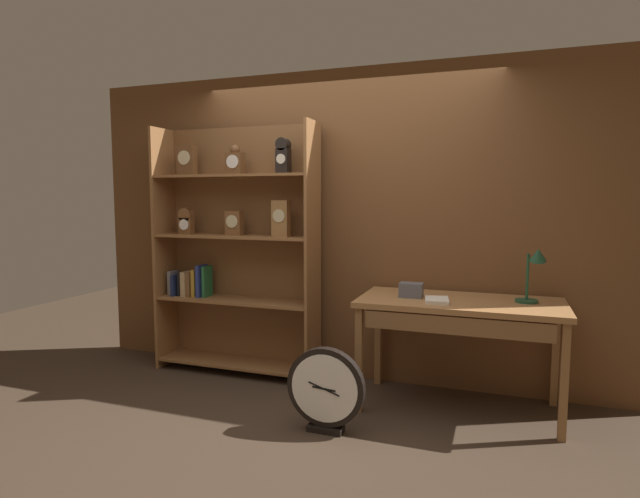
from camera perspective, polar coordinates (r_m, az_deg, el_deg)
The scene contains 8 objects.
ground_plane at distance 3.52m, azimuth -3.59°, elevation -20.17°, with size 10.00×10.00×0.00m, color #3D2D21.
back_wood_panel at distance 4.34m, azimuth 2.81°, elevation 2.60°, with size 4.80×0.05×2.60m, color brown.
bookshelf at distance 4.53m, azimuth -9.50°, elevation -0.10°, with size 1.46×0.34×2.15m.
workbench at distance 3.81m, azimuth 15.28°, elevation -6.86°, with size 1.43×0.70×0.81m.
desk_lamp at distance 3.82m, azimuth 22.74°, elevation -2.13°, with size 0.19×0.19×0.40m.
toolbox_small at distance 3.84m, azimuth 10.12°, elevation -4.53°, with size 0.17×0.11×0.11m, color #595960.
open_repair_manual at distance 3.71m, azimuth 12.89°, elevation -5.58°, with size 0.16×0.22×0.03m, color silver.
round_clock_large at distance 3.47m, azimuth 0.63°, elevation -15.36°, with size 0.53×0.11×0.57m.
Camera 1 is at (1.26, -2.91, 1.54)m, focal length 28.72 mm.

